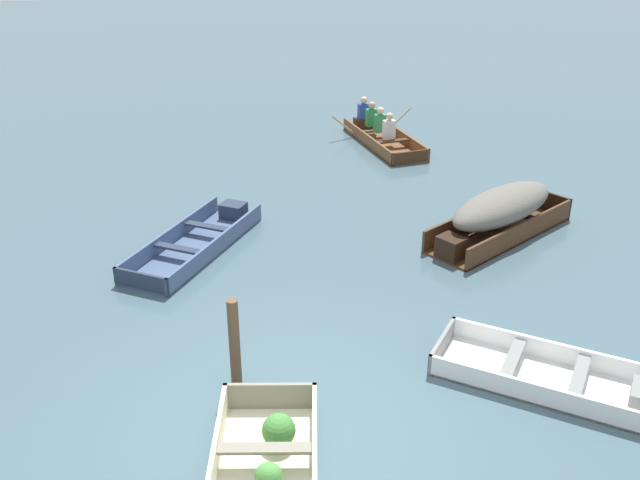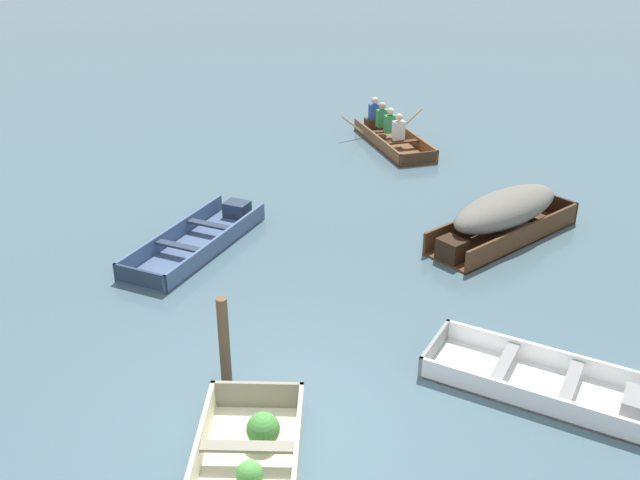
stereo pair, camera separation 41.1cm
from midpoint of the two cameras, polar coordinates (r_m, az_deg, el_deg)
name	(u,v)px [view 1 (the left image)]	position (r m, az deg, el deg)	size (l,w,h in m)	color
ground_plane	(282,421)	(8.68, -4.45, -14.23)	(80.00, 80.00, 0.00)	#47606B
skiff_slate_blue_near_moored	(199,241)	(12.71, -10.60, -0.09)	(2.64, 3.18, 0.33)	#475B7F
skiff_dark_varnish_mid_moored	(501,210)	(13.09, 13.41, 2.31)	(3.25, 2.41, 0.88)	#4C2D19
skiff_white_far_moored	(554,378)	(9.53, 17.03, -10.54)	(2.78, 2.54, 0.31)	white
rowboat_wooden_brown_with_crew	(380,133)	(18.05, 4.17, 8.54)	(2.20, 3.16, 0.88)	brown
mooring_post	(235,344)	(8.90, -8.18, -8.26)	(0.14, 0.14, 1.24)	brown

